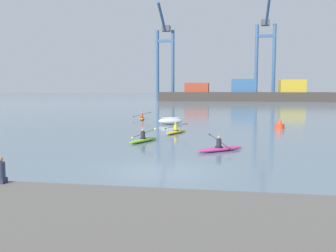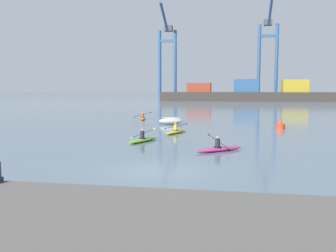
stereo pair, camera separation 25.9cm
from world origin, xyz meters
name	(u,v)px [view 2 (the right image)]	position (x,y,z in m)	size (l,w,h in m)	color
ground_plane	(157,172)	(0.00, 0.00, 0.00)	(800.00, 800.00, 0.00)	slate
container_barge	(247,94)	(8.28, 105.41, 2.39)	(55.37, 8.24, 7.16)	#38332D
gantry_crane_west	(167,53)	(-19.45, 112.85, 16.61)	(6.78, 16.80, 31.93)	#335684
gantry_crane_west_mid	(268,50)	(15.80, 118.27, 17.78)	(7.26, 15.80, 35.71)	#335684
capsized_dinghy	(171,121)	(-3.14, 22.75, 0.35)	(2.81, 1.80, 0.76)	beige
channel_buoy	(280,125)	(7.93, 19.94, 0.36)	(0.90, 0.90, 1.00)	red
kayak_lime	(143,139)	(-2.92, 9.20, 0.17)	(2.04, 3.39, 1.07)	#7ABC2D
kayak_orange	(143,118)	(-7.69, 28.48, 0.17)	(2.18, 3.45, 0.95)	orange
kayak_yellow	(176,131)	(-1.35, 14.67, 0.17)	(2.13, 3.41, 0.95)	yellow
kayak_magenta	(219,148)	(2.58, 6.05, 0.17)	(3.01, 2.62, 1.00)	#C13384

